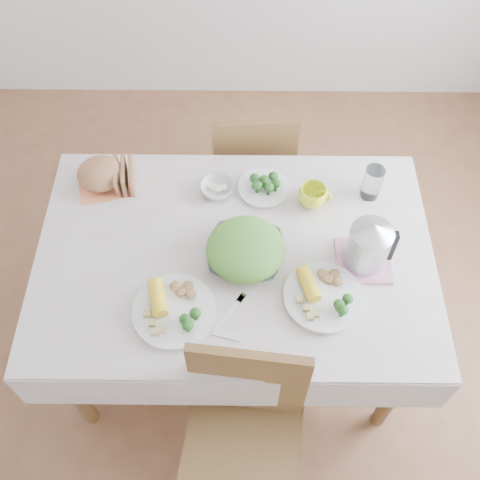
{
  "coord_description": "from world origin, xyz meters",
  "views": [
    {
      "loc": [
        0.03,
        -1.16,
        2.53
      ],
      "look_at": [
        0.02,
        0.02,
        0.82
      ],
      "focal_mm": 42.0,
      "sensor_mm": 36.0,
      "label": 1
    }
  ],
  "objects_px": {
    "electric_kettle": "(369,243)",
    "chair_far": "(251,157)",
    "chair_near": "(241,457)",
    "salad_bowl": "(246,254)",
    "dinner_plate_right": "(323,298)",
    "dining_table": "(235,302)",
    "yellow_mug": "(312,196)",
    "dinner_plate_left": "(174,312)"
  },
  "relations": [
    {
      "from": "electric_kettle",
      "to": "chair_far",
      "type": "bearing_deg",
      "value": 96.91
    },
    {
      "from": "chair_near",
      "to": "chair_far",
      "type": "height_order",
      "value": "chair_near"
    },
    {
      "from": "salad_bowl",
      "to": "dinner_plate_right",
      "type": "xyz_separation_m",
      "value": [
        0.28,
        -0.17,
        -0.02
      ]
    },
    {
      "from": "chair_near",
      "to": "electric_kettle",
      "type": "distance_m",
      "value": 0.88
    },
    {
      "from": "salad_bowl",
      "to": "dinner_plate_right",
      "type": "relative_size",
      "value": 0.96
    },
    {
      "from": "electric_kettle",
      "to": "dinner_plate_right",
      "type": "bearing_deg",
      "value": -155.59
    },
    {
      "from": "salad_bowl",
      "to": "electric_kettle",
      "type": "distance_m",
      "value": 0.45
    },
    {
      "from": "dining_table",
      "to": "dinner_plate_right",
      "type": "distance_m",
      "value": 0.55
    },
    {
      "from": "yellow_mug",
      "to": "electric_kettle",
      "type": "height_order",
      "value": "electric_kettle"
    },
    {
      "from": "chair_far",
      "to": "dining_table",
      "type": "bearing_deg",
      "value": 79.93
    },
    {
      "from": "chair_near",
      "to": "dinner_plate_right",
      "type": "relative_size",
      "value": 3.26
    },
    {
      "from": "yellow_mug",
      "to": "electric_kettle",
      "type": "xyz_separation_m",
      "value": [
        0.18,
        -0.28,
        0.08
      ]
    },
    {
      "from": "dinner_plate_left",
      "to": "chair_near",
      "type": "bearing_deg",
      "value": -59.99
    },
    {
      "from": "chair_near",
      "to": "dinner_plate_left",
      "type": "height_order",
      "value": "chair_near"
    },
    {
      "from": "chair_near",
      "to": "dinner_plate_right",
      "type": "height_order",
      "value": "chair_near"
    },
    {
      "from": "dining_table",
      "to": "electric_kettle",
      "type": "relative_size",
      "value": 6.5
    },
    {
      "from": "chair_near",
      "to": "electric_kettle",
      "type": "bearing_deg",
      "value": 61.19
    },
    {
      "from": "yellow_mug",
      "to": "chair_near",
      "type": "bearing_deg",
      "value": -106.66
    },
    {
      "from": "dining_table",
      "to": "chair_near",
      "type": "xyz_separation_m",
      "value": [
        0.03,
        -0.67,
        0.09
      ]
    },
    {
      "from": "electric_kettle",
      "to": "salad_bowl",
      "type": "bearing_deg",
      "value": 158.43
    },
    {
      "from": "dinner_plate_left",
      "to": "yellow_mug",
      "type": "height_order",
      "value": "yellow_mug"
    },
    {
      "from": "dining_table",
      "to": "chair_far",
      "type": "xyz_separation_m",
      "value": [
        0.07,
        0.76,
        0.09
      ]
    },
    {
      "from": "dinner_plate_right",
      "to": "electric_kettle",
      "type": "relative_size",
      "value": 1.33
    },
    {
      "from": "chair_near",
      "to": "salad_bowl",
      "type": "height_order",
      "value": "chair_near"
    },
    {
      "from": "chair_far",
      "to": "dinner_plate_right",
      "type": "height_order",
      "value": "chair_far"
    },
    {
      "from": "chair_far",
      "to": "salad_bowl",
      "type": "relative_size",
      "value": 3.17
    },
    {
      "from": "yellow_mug",
      "to": "electric_kettle",
      "type": "bearing_deg",
      "value": -57.64
    },
    {
      "from": "salad_bowl",
      "to": "dinner_plate_right",
      "type": "distance_m",
      "value": 0.33
    },
    {
      "from": "chair_far",
      "to": "yellow_mug",
      "type": "xyz_separation_m",
      "value": [
        0.24,
        -0.52,
        0.34
      ]
    },
    {
      "from": "chair_near",
      "to": "chair_far",
      "type": "relative_size",
      "value": 1.07
    },
    {
      "from": "dinner_plate_right",
      "to": "electric_kettle",
      "type": "xyz_separation_m",
      "value": [
        0.16,
        0.16,
        0.11
      ]
    },
    {
      "from": "dining_table",
      "to": "chair_near",
      "type": "relative_size",
      "value": 1.5
    },
    {
      "from": "chair_near",
      "to": "salad_bowl",
      "type": "distance_m",
      "value": 0.72
    },
    {
      "from": "dining_table",
      "to": "salad_bowl",
      "type": "relative_size",
      "value": 5.09
    },
    {
      "from": "salad_bowl",
      "to": "yellow_mug",
      "type": "xyz_separation_m",
      "value": [
        0.26,
        0.27,
        0.01
      ]
    },
    {
      "from": "chair_far",
      "to": "dinner_plate_right",
      "type": "xyz_separation_m",
      "value": [
        0.25,
        -0.96,
        0.31
      ]
    },
    {
      "from": "chair_far",
      "to": "dinner_plate_left",
      "type": "bearing_deg",
      "value": 69.88
    },
    {
      "from": "chair_far",
      "to": "dinner_plate_left",
      "type": "relative_size",
      "value": 2.95
    },
    {
      "from": "yellow_mug",
      "to": "salad_bowl",
      "type": "bearing_deg",
      "value": -134.45
    },
    {
      "from": "salad_bowl",
      "to": "electric_kettle",
      "type": "bearing_deg",
      "value": -1.13
    },
    {
      "from": "yellow_mug",
      "to": "electric_kettle",
      "type": "distance_m",
      "value": 0.34
    },
    {
      "from": "yellow_mug",
      "to": "dinner_plate_right",
      "type": "bearing_deg",
      "value": -88.12
    }
  ]
}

